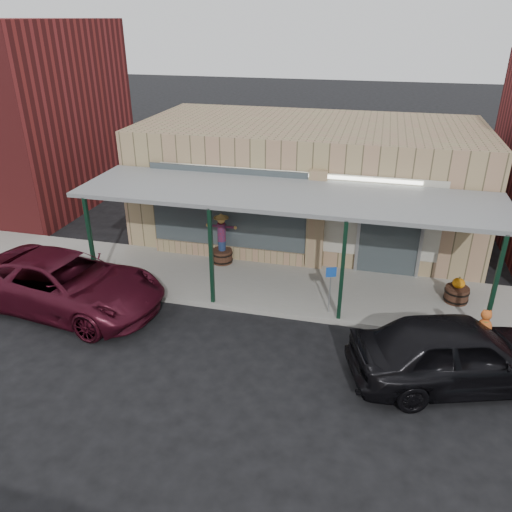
% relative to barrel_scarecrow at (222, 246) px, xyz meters
% --- Properties ---
extents(ground, '(120.00, 120.00, 0.00)m').
position_rel_barrel_scarecrow_xyz_m(ground, '(2.31, -4.67, -0.74)').
color(ground, black).
rests_on(ground, ground).
extents(sidewalk, '(40.00, 3.20, 0.15)m').
position_rel_barrel_scarecrow_xyz_m(sidewalk, '(2.31, -1.07, -0.66)').
color(sidewalk, gray).
rests_on(sidewalk, ground).
extents(storefront, '(12.00, 6.25, 4.20)m').
position_rel_barrel_scarecrow_xyz_m(storefront, '(2.31, 3.49, 1.36)').
color(storefront, '#94835B').
rests_on(storefront, ground).
extents(awning, '(12.00, 3.00, 3.04)m').
position_rel_barrel_scarecrow_xyz_m(awning, '(2.31, -1.11, 2.27)').
color(awning, slate).
rests_on(awning, ground).
extents(block_buildings_near, '(61.00, 8.00, 8.00)m').
position_rel_barrel_scarecrow_xyz_m(block_buildings_near, '(4.31, 4.53, 3.03)').
color(block_buildings_near, maroon).
rests_on(block_buildings_near, ground).
extents(barrel_scarecrow, '(1.05, 0.72, 1.73)m').
position_rel_barrel_scarecrow_xyz_m(barrel_scarecrow, '(0.00, 0.00, 0.00)').
color(barrel_scarecrow, '#45291B').
rests_on(barrel_scarecrow, sidewalk).
extents(barrel_pumpkin, '(0.88, 0.88, 0.79)m').
position_rel_barrel_scarecrow_xyz_m(barrel_pumpkin, '(7.31, -0.81, -0.31)').
color(barrel_pumpkin, '#45291B').
rests_on(barrel_pumpkin, sidewalk).
extents(handicap_sign, '(0.28, 0.12, 1.39)m').
position_rel_barrel_scarecrow_xyz_m(handicap_sign, '(3.80, -2.27, 0.31)').
color(handicap_sign, gray).
rests_on(handicap_sign, sidewalk).
extents(parked_sedan, '(5.21, 3.35, 1.65)m').
position_rel_barrel_scarecrow_xyz_m(parked_sedan, '(6.92, -4.36, 0.09)').
color(parked_sedan, black).
rests_on(parked_sedan, ground).
extents(car_maroon, '(5.97, 3.35, 1.58)m').
position_rel_barrel_scarecrow_xyz_m(car_maroon, '(-3.48, -3.57, 0.05)').
color(car_maroon, '#440D1C').
rests_on(car_maroon, ground).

